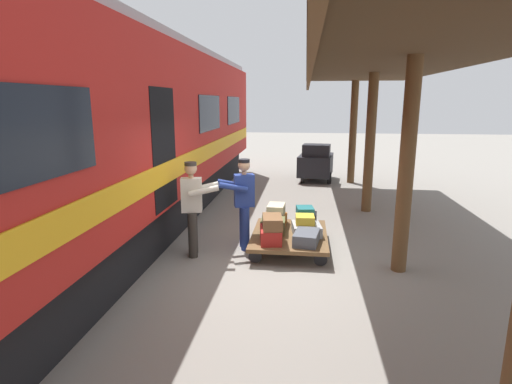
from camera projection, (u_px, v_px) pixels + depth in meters
ground_plane at (270, 264)px, 6.96m from camera, size 60.00×60.00×0.00m
platform_canopy at (411, 63)px, 5.99m from camera, size 3.20×15.74×3.56m
train_car at (79, 141)px, 6.89m from camera, size 3.02×19.04×4.00m
luggage_cart at (290, 236)px, 7.62m from camera, size 1.39×1.89×0.30m
suitcase_olive_duffel at (273, 226)px, 7.62m from camera, size 0.46×0.47×0.27m
suitcase_black_hardshell at (306, 220)px, 8.05m from camera, size 0.41×0.52×0.25m
suitcase_slate_roller at (306, 238)px, 7.05m from camera, size 0.48×0.67×0.21m
suitcase_red_plastic at (271, 235)px, 7.12m from camera, size 0.44×0.62×0.26m
suitcase_orange_carryall at (275, 220)px, 8.13m from camera, size 0.47×0.52×0.20m
suitcase_gray_aluminum at (306, 229)px, 7.55m from camera, size 0.58×0.65×0.20m
suitcase_brown_leather at (272, 222)px, 7.07m from camera, size 0.40×0.58×0.21m
suitcase_teal_softside at (305, 211)px, 7.99m from camera, size 0.37×0.42×0.15m
suitcase_yellow_case at (305, 219)px, 7.55m from camera, size 0.36×0.38×0.16m
suitcase_cream_canvas at (276, 210)px, 8.07m from camera, size 0.35×0.49×0.22m
porter_in_overalls at (243, 201)px, 7.51m from camera, size 0.73×0.56×1.70m
porter_by_door at (193, 206)px, 7.16m from camera, size 0.72×0.53×1.70m
baggage_tug at (316, 163)px, 14.15m from camera, size 1.30×1.82×1.30m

